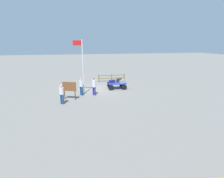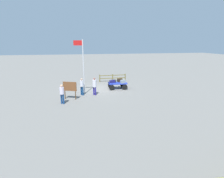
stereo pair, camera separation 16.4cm
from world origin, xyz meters
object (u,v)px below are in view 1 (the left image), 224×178
(suitcase_dark, at_px, (122,82))
(worker_trailing, at_px, (62,93))
(flagpole, at_px, (82,64))
(worker_lead, at_px, (94,85))
(suitcase_tan, at_px, (119,80))
(suitcase_grey, at_px, (112,81))
(luggage_cart, at_px, (117,84))
(suitcase_olive, at_px, (113,81))
(signboard, at_px, (69,88))
(worker_supervisor, at_px, (81,86))

(suitcase_dark, bearing_deg, worker_trailing, 30.15)
(suitcase_dark, bearing_deg, flagpole, 12.85)
(worker_lead, xyz_separation_m, worker_trailing, (2.89, 2.01, -0.04))
(worker_trailing, distance_m, flagpole, 3.80)
(suitcase_tan, distance_m, suitcase_grey, 0.97)
(suitcase_tan, distance_m, flagpole, 4.92)
(luggage_cart, distance_m, suitcase_olive, 0.57)
(luggage_cart, xyz_separation_m, suitcase_tan, (-0.37, -0.34, 0.38))
(signboard, bearing_deg, worker_trailing, 62.04)
(suitcase_dark, distance_m, worker_supervisor, 4.67)
(luggage_cart, relative_size, worker_lead, 1.21)
(worker_lead, bearing_deg, flagpole, -30.06)
(suitcase_olive, height_order, signboard, signboard)
(suitcase_dark, height_order, flagpole, flagpole)
(suitcase_tan, height_order, worker_lead, worker_lead)
(suitcase_tan, relative_size, flagpole, 0.11)
(flagpole, bearing_deg, worker_supervisor, 65.99)
(worker_supervisor, height_order, flagpole, flagpole)
(suitcase_olive, bearing_deg, worker_lead, 43.22)
(luggage_cart, xyz_separation_m, suitcase_dark, (-0.55, 0.34, 0.36))
(worker_supervisor, bearing_deg, suitcase_dark, -162.80)
(suitcase_olive, bearing_deg, signboard, 33.68)
(suitcase_dark, xyz_separation_m, worker_lead, (3.26, 1.57, 0.17))
(suitcase_olive, bearing_deg, suitcase_tan, -179.65)
(worker_lead, distance_m, worker_trailing, 3.52)
(worker_lead, bearing_deg, worker_supervisor, -8.82)
(luggage_cart, relative_size, suitcase_dark, 3.50)
(worker_supervisor, xyz_separation_m, signboard, (1.09, 1.06, 0.11))
(luggage_cart, relative_size, suitcase_grey, 3.16)
(worker_trailing, height_order, worker_supervisor, worker_supervisor)
(suitcase_grey, height_order, worker_lead, worker_lead)
(suitcase_grey, distance_m, suitcase_olive, 0.37)
(luggage_cart, relative_size, worker_trailing, 1.26)
(suitcase_olive, relative_size, flagpole, 0.11)
(suitcase_tan, bearing_deg, suitcase_olive, 0.35)
(suitcase_grey, distance_m, worker_trailing, 6.43)
(suitcase_olive, distance_m, worker_trailing, 6.79)
(suitcase_dark, height_order, worker_lead, worker_lead)
(suitcase_tan, relative_size, suitcase_grey, 0.87)
(worker_supervisor, bearing_deg, suitcase_grey, -152.37)
(luggage_cart, distance_m, worker_supervisor, 4.30)
(suitcase_dark, distance_m, flagpole, 4.90)
(luggage_cart, bearing_deg, suitcase_dark, 148.10)
(signboard, bearing_deg, worker_supervisor, -135.83)
(worker_lead, bearing_deg, signboard, 20.84)
(worker_lead, relative_size, flagpole, 0.33)
(worker_supervisor, xyz_separation_m, flagpole, (-0.18, -0.40, 2.05))
(suitcase_dark, relative_size, worker_trailing, 0.36)
(suitcase_dark, bearing_deg, signboard, 23.72)
(worker_trailing, bearing_deg, suitcase_dark, -149.85)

